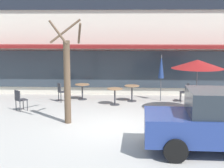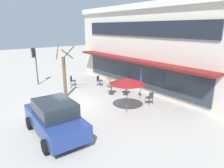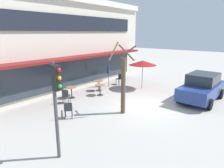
# 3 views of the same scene
# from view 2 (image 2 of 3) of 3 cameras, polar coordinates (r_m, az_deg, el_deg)

# --- Properties ---
(ground_plane) EXTENTS (80.00, 80.00, 0.00)m
(ground_plane) POSITION_cam_2_polar(r_m,az_deg,el_deg) (13.74, -11.75, -6.02)
(ground_plane) COLOR #ADA8A0
(building_facade) EXTENTS (16.21, 9.10, 6.83)m
(building_facade) POSITION_cam_2_polar(r_m,az_deg,el_deg) (19.30, 15.65, 10.49)
(building_facade) COLOR beige
(building_facade) RESTS_ON ground
(cafe_table_near_wall) EXTENTS (0.70, 0.70, 0.76)m
(cafe_table_near_wall) POSITION_cam_2_polar(r_m,az_deg,el_deg) (15.51, -0.22, -1.08)
(cafe_table_near_wall) COLOR #333338
(cafe_table_near_wall) RESTS_ON ground
(cafe_table_streetside) EXTENTS (0.70, 0.70, 0.76)m
(cafe_table_streetside) POSITION_cam_2_polar(r_m,az_deg,el_deg) (17.39, -0.59, 0.81)
(cafe_table_streetside) COLOR #333338
(cafe_table_streetside) RESTS_ON ground
(cafe_table_by_tree) EXTENTS (0.70, 0.70, 0.76)m
(cafe_table_by_tree) POSITION_cam_2_polar(r_m,az_deg,el_deg) (15.43, 3.96, -1.22)
(cafe_table_by_tree) COLOR #333338
(cafe_table_by_tree) RESTS_ON ground
(patio_umbrella_green_folded) EXTENTS (2.10, 2.10, 2.20)m
(patio_umbrella_green_folded) POSITION_cam_2_polar(r_m,az_deg,el_deg) (11.74, 4.37, 0.90)
(patio_umbrella_green_folded) COLOR #4C4C51
(patio_umbrella_green_folded) RESTS_ON ground
(patio_umbrella_cream_folded) EXTENTS (0.28, 0.28, 2.20)m
(patio_umbrella_cream_folded) POSITION_cam_2_polar(r_m,az_deg,el_deg) (14.30, 8.28, 1.90)
(patio_umbrella_cream_folded) COLOR #4C4C51
(patio_umbrella_cream_folded) RESTS_ON ground
(cafe_chair_0) EXTENTS (0.41, 0.41, 0.89)m
(cafe_chair_0) POSITION_cam_2_polar(r_m,az_deg,el_deg) (13.68, 10.82, -3.70)
(cafe_chair_0) COLOR #333338
(cafe_chair_0) RESTS_ON ground
(cafe_chair_1) EXTENTS (0.55, 0.55, 0.89)m
(cafe_chair_1) POSITION_cam_2_polar(r_m,az_deg,el_deg) (17.81, -3.77, 1.17)
(cafe_chair_1) COLOR #333338
(cafe_chair_1) RESTS_ON ground
(cafe_chair_2) EXTENTS (0.57, 0.57, 0.89)m
(cafe_chair_2) POSITION_cam_2_polar(r_m,az_deg,el_deg) (18.06, -11.29, 1.10)
(cafe_chair_2) COLOR #333338
(cafe_chair_2) RESTS_ON ground
(parked_sedan) EXTENTS (4.26, 2.13, 1.76)m
(parked_sedan) POSITION_cam_2_polar(r_m,az_deg,el_deg) (10.05, -16.01, -9.29)
(parked_sedan) COLOR navy
(parked_sedan) RESTS_ON ground
(street_tree) EXTENTS (1.31, 1.33, 3.80)m
(street_tree) POSITION_cam_2_polar(r_m,az_deg,el_deg) (15.02, -13.38, 2.68)
(street_tree) COLOR brown
(street_tree) RESTS_ON ground
(traffic_light_pole) EXTENTS (0.26, 0.44, 3.40)m
(traffic_light_pole) POSITION_cam_2_polar(r_m,az_deg,el_deg) (19.02, -21.23, 6.53)
(traffic_light_pole) COLOR #47474C
(traffic_light_pole) RESTS_ON ground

